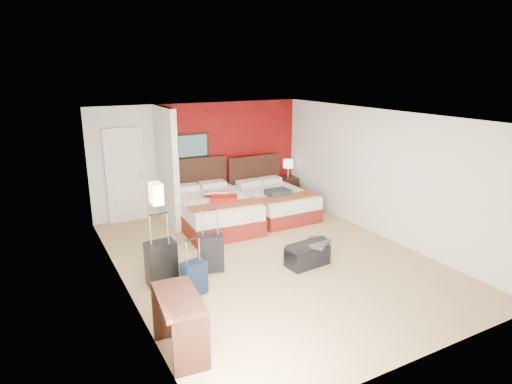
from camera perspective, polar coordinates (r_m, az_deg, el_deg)
ground at (r=7.89m, az=1.86°, el=-8.55°), size 6.50×6.50×0.00m
room_walls at (r=8.19m, az=-11.68°, el=1.36°), size 5.02×6.52×2.50m
red_accent_panel at (r=10.59m, az=-3.41°, el=4.89°), size 3.50×0.04×2.50m
partition_wall at (r=9.41m, az=-11.48°, el=3.20°), size 0.12×1.20×2.50m
entry_door at (r=9.84m, az=-16.60°, el=2.06°), size 0.82×0.06×2.05m
bed_left at (r=9.35m, az=-5.46°, el=-2.57°), size 1.58×2.17×0.63m
bed_right at (r=10.01m, az=2.47°, el=-1.46°), size 1.33×1.89×0.57m
red_suitcase_open at (r=9.20m, az=-4.70°, el=-0.52°), size 0.79×0.90×0.09m
jacket_bundle at (r=9.62m, az=2.90°, el=-0.06°), size 0.52×0.43×0.12m
nightstand at (r=11.21m, az=4.15°, el=0.47°), size 0.45×0.45×0.59m
table_lamp at (r=11.09m, az=4.20°, el=3.06°), size 0.31×0.31×0.45m
suitcase_black at (r=7.01m, az=-12.19°, el=-9.16°), size 0.47×0.31×0.68m
suitcase_charcoal at (r=7.32m, az=-5.88°, el=-8.07°), size 0.46×0.36×0.60m
suitcase_navy at (r=6.66m, az=-8.05°, el=-11.19°), size 0.40×0.29×0.50m
duffel_bag at (r=7.60m, az=6.67°, el=-8.14°), size 0.76×0.45×0.37m
jacket_draped at (r=7.56m, az=7.87°, el=-6.56°), size 0.57×0.55×0.06m
desk at (r=5.38m, az=-9.88°, el=-16.69°), size 0.55×0.96×0.77m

